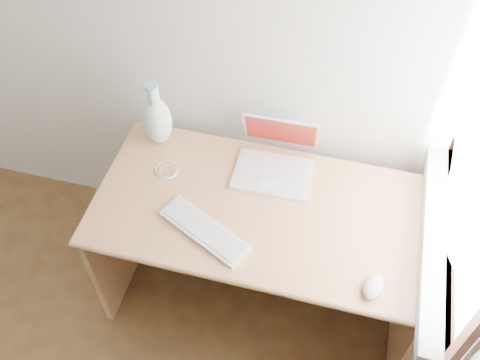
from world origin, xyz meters
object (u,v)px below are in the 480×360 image
(external_keyboard, at_px, (204,230))
(vase, at_px, (157,119))
(desk, at_px, (266,222))
(laptop, at_px, (275,160))

(external_keyboard, distance_m, vase, 0.55)
(external_keyboard, height_order, vase, vase)
(external_keyboard, bearing_deg, desk, 77.74)
(external_keyboard, bearing_deg, vase, 154.18)
(desk, xyz_separation_m, external_keyboard, (-0.20, -0.25, 0.22))
(desk, xyz_separation_m, laptop, (-0.00, 0.14, 0.26))
(desk, relative_size, laptop, 4.15)
(desk, relative_size, vase, 4.27)
(desk, height_order, laptop, laptop)
(vase, bearing_deg, external_keyboard, -51.53)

